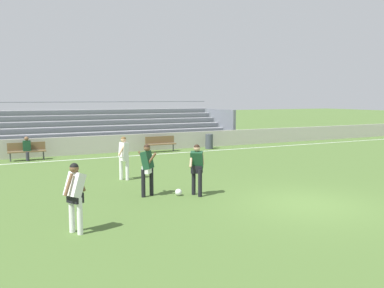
# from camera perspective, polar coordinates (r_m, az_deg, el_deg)

# --- Properties ---
(ground_plane) EXTENTS (160.00, 160.00, 0.00)m
(ground_plane) POSITION_cam_1_polar(r_m,az_deg,el_deg) (12.67, 15.93, -8.13)
(ground_plane) COLOR #4C6B30
(field_line_sideline) EXTENTS (44.00, 0.12, 0.01)m
(field_line_sideline) POSITION_cam_1_polar(r_m,az_deg,el_deg) (22.84, -4.90, -1.43)
(field_line_sideline) COLOR white
(field_line_sideline) RESTS_ON ground
(sideline_wall) EXTENTS (48.00, 0.16, 1.01)m
(sideline_wall) POSITION_cam_1_polar(r_m,az_deg,el_deg) (24.43, -6.46, 0.26)
(sideline_wall) COLOR #BCB7AD
(sideline_wall) RESTS_ON ground
(bleacher_stand) EXTENTS (18.97, 4.63, 2.89)m
(bleacher_stand) POSITION_cam_1_polar(r_m,az_deg,el_deg) (26.51, -14.14, 2.16)
(bleacher_stand) COLOR #B2B2B7
(bleacher_stand) RESTS_ON ground
(bench_far_left) EXTENTS (1.80, 0.40, 0.90)m
(bench_far_left) POSITION_cam_1_polar(r_m,az_deg,el_deg) (23.82, -4.43, 0.22)
(bench_far_left) COLOR brown
(bench_far_left) RESTS_ON ground
(bench_near_wall_gap) EXTENTS (1.80, 0.40, 0.90)m
(bench_near_wall_gap) POSITION_cam_1_polar(r_m,az_deg,el_deg) (22.15, -22.08, -0.72)
(bench_near_wall_gap) COLOR brown
(bench_near_wall_gap) RESTS_ON ground
(trash_bin) EXTENTS (0.47, 0.47, 0.91)m
(trash_bin) POSITION_cam_1_polar(r_m,az_deg,el_deg) (25.17, 2.41, 0.36)
(trash_bin) COLOR #3D424C
(trash_bin) RESTS_ON ground
(spectator_seated) EXTENTS (0.36, 0.42, 1.21)m
(spectator_seated) POSITION_cam_1_polar(r_m,az_deg,el_deg) (22.02, -22.08, -0.35)
(spectator_seated) COLOR #2D2D38
(spectator_seated) RESTS_ON ground
(player_dark_on_ball) EXTENTS (0.50, 0.72, 1.68)m
(player_dark_on_ball) POSITION_cam_1_polar(r_m,az_deg,el_deg) (13.06, -6.28, -2.99)
(player_dark_on_ball) COLOR black
(player_dark_on_ball) RESTS_ON ground
(player_dark_pressing_high) EXTENTS (0.68, 0.51, 1.66)m
(player_dark_pressing_high) POSITION_cam_1_polar(r_m,az_deg,el_deg) (13.06, 0.68, -3.00)
(player_dark_pressing_high) COLOR black
(player_dark_pressing_high) RESTS_ON ground
(player_white_wide_right) EXTENTS (0.60, 0.52, 1.66)m
(player_white_wide_right) POSITION_cam_1_polar(r_m,az_deg,el_deg) (9.84, -16.04, -6.43)
(player_white_wide_right) COLOR white
(player_white_wide_right) RESTS_ON ground
(player_white_wide_left) EXTENTS (0.58, 0.47, 1.67)m
(player_white_wide_left) POSITION_cam_1_polar(r_m,az_deg,el_deg) (15.79, -9.51, -1.41)
(player_white_wide_left) COLOR white
(player_white_wide_left) RESTS_ON ground
(soccer_ball) EXTENTS (0.22, 0.22, 0.22)m
(soccer_ball) POSITION_cam_1_polar(r_m,az_deg,el_deg) (13.24, -1.91, -6.75)
(soccer_ball) COLOR white
(soccer_ball) RESTS_ON ground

